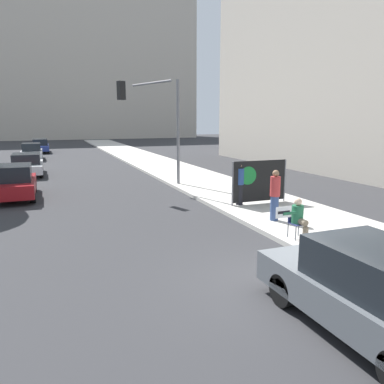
{
  "coord_description": "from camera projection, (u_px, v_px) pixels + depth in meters",
  "views": [
    {
      "loc": [
        -4.68,
        -6.15,
        3.52
      ],
      "look_at": [
        -0.49,
        4.61,
        1.29
      ],
      "focal_mm": 35.0,
      "sensor_mm": 36.0,
      "label": 1
    }
  ],
  "objects": [
    {
      "name": "pedestrian_behind",
      "position": [
        240.0,
        184.0,
        14.98
      ],
      "size": [
        0.34,
        0.34,
        1.7
      ],
      "rotation": [
        0.0,
        0.0,
        3.31
      ],
      "color": "black",
      "rests_on": "sidewalk_curb"
    },
    {
      "name": "jogger_on_sidewalk",
      "position": [
        275.0,
        195.0,
        12.62
      ],
      "size": [
        0.34,
        0.34,
        1.73
      ],
      "rotation": [
        0.0,
        0.0,
        2.99
      ],
      "color": "#334775",
      "rests_on": "sidewalk_curb"
    },
    {
      "name": "traffic_light_pole",
      "position": [
        158.0,
        113.0,
        18.65
      ],
      "size": [
        3.4,
        3.16,
        5.42
      ],
      "color": "slate",
      "rests_on": "sidewalk_curb"
    },
    {
      "name": "seated_protester",
      "position": [
        298.0,
        218.0,
        10.68
      ],
      "size": [
        0.99,
        0.77,
        1.18
      ],
      "rotation": [
        0.0,
        0.0,
        -0.0
      ],
      "color": "#474C56",
      "rests_on": "sidewalk_curb"
    },
    {
      "name": "ground_plane",
      "position": [
        292.0,
        288.0,
        7.97
      ],
      "size": [
        160.0,
        160.0,
        0.0
      ],
      "primitive_type": "plane",
      "color": "#303033"
    },
    {
      "name": "car_on_road_far_lane",
      "position": [
        40.0,
        146.0,
        40.69
      ],
      "size": [
        1.72,
        4.74,
        1.49
      ],
      "color": "navy",
      "rests_on": "ground_plane"
    },
    {
      "name": "car_on_road_nearest",
      "position": [
        13.0,
        182.0,
        16.87
      ],
      "size": [
        1.89,
        4.19,
        1.54
      ],
      "color": "maroon",
      "rests_on": "ground_plane"
    },
    {
      "name": "car_on_road_midblock",
      "position": [
        27.0,
        164.0,
        23.95
      ],
      "size": [
        1.88,
        4.52,
        1.43
      ],
      "color": "silver",
      "rests_on": "ground_plane"
    },
    {
      "name": "car_on_road_distant",
      "position": [
        32.0,
        152.0,
        33.38
      ],
      "size": [
        1.74,
        4.31,
        1.5
      ],
      "color": "silver",
      "rests_on": "ground_plane"
    },
    {
      "name": "protest_banner",
      "position": [
        259.0,
        181.0,
        15.18
      ],
      "size": [
        2.5,
        0.06,
        1.77
      ],
      "color": "slate",
      "rests_on": "sidewalk_curb"
    },
    {
      "name": "sidewalk_curb",
      "position": [
        191.0,
        177.0,
        22.93
      ],
      "size": [
        4.19,
        90.0,
        0.15
      ],
      "primitive_type": "cube",
      "color": "beige",
      "rests_on": "ground_plane"
    },
    {
      "name": "building_backdrop_far",
      "position": [
        55.0,
        65.0,
        69.61
      ],
      "size": [
        52.0,
        12.0,
        27.17
      ],
      "color": "#BCB2A3",
      "rests_on": "ground_plane"
    },
    {
      "name": "parked_car_curbside",
      "position": [
        374.0,
        292.0,
        6.11
      ],
      "size": [
        1.82,
        4.18,
        1.55
      ],
      "color": "#565B60",
      "rests_on": "ground_plane"
    }
  ]
}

